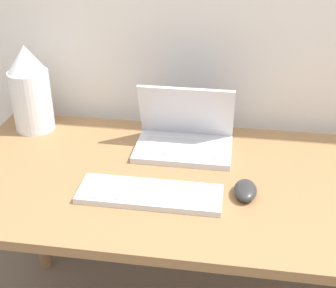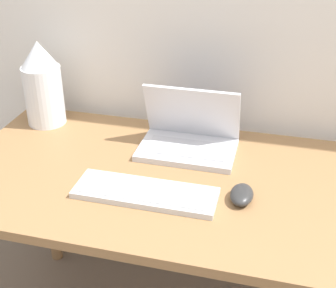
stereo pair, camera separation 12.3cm
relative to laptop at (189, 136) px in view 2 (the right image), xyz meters
The scene contains 5 objects.
desk 0.22m from the laptop, 79.53° to the right, with size 1.45×0.71×0.74m.
laptop is the anchor object (origin of this frame).
keyboard 0.30m from the laptop, 102.07° to the right, with size 0.41×0.13×0.02m.
mouse 0.32m from the laptop, 50.31° to the right, with size 0.07×0.10×0.04m.
vase 0.57m from the laptop, behind, with size 0.14×0.14×0.31m.
Camera 2 is at (0.24, -0.80, 1.52)m, focal length 50.00 mm.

